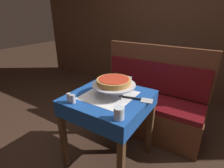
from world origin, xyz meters
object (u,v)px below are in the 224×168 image
at_px(dining_table_rear, 155,65).
at_px(salt_shaker, 69,98).
at_px(pizza_pan_stand, 114,85).
at_px(pizza_server, 137,99).
at_px(condiment_caddy, 156,55).
at_px(water_glass_near, 119,113).
at_px(deep_dish_pizza, 114,81).
at_px(napkin_holder, 126,81).
at_px(dining_table_front, 109,105).
at_px(booth_bench, 148,107).
at_px(pepper_shaker, 73,99).

relative_size(dining_table_rear, salt_shaker, 9.79).
xyz_separation_m(dining_table_rear, pizza_pan_stand, (0.11, -1.46, 0.20)).
relative_size(pizza_server, condiment_caddy, 1.88).
bearing_deg(condiment_caddy, water_glass_near, -78.89).
relative_size(deep_dish_pizza, napkin_holder, 3.10).
bearing_deg(dining_table_rear, water_glass_near, -78.64).
relative_size(dining_table_rear, condiment_caddy, 4.77).
relative_size(dining_table_front, napkin_holder, 7.47).
bearing_deg(condiment_caddy, dining_table_rear, -116.38).
bearing_deg(booth_bench, pizza_pan_stand, -99.26).
relative_size(deep_dish_pizza, salt_shaker, 4.02).
bearing_deg(dining_table_rear, dining_table_front, -86.56).
xyz_separation_m(dining_table_front, salt_shaker, (-0.22, -0.28, 0.14)).
bearing_deg(pizza_server, pizza_pan_stand, -175.67).
bearing_deg(dining_table_rear, booth_bench, -74.32).
bearing_deg(condiment_caddy, booth_bench, -74.93).
xyz_separation_m(booth_bench, deep_dish_pizza, (-0.11, -0.67, 0.55)).
relative_size(pizza_server, water_glass_near, 3.29).
height_order(dining_table_rear, booth_bench, booth_bench).
bearing_deg(water_glass_near, deep_dish_pizza, 127.13).
bearing_deg(salt_shaker, pepper_shaker, 0.00).
bearing_deg(booth_bench, pepper_shaker, -106.84).
bearing_deg(deep_dish_pizza, condiment_caddy, 94.19).
distance_m(dining_table_rear, napkin_holder, 1.22).
bearing_deg(deep_dish_pizza, napkin_holder, 91.79).
height_order(dining_table_rear, pepper_shaker, pepper_shaker).
height_order(pizza_server, napkin_holder, napkin_holder).
height_order(booth_bench, napkin_holder, booth_bench).
distance_m(deep_dish_pizza, pizza_server, 0.26).
relative_size(deep_dish_pizza, pizza_server, 1.04).
bearing_deg(pizza_server, water_glass_near, -87.36).
distance_m(water_glass_near, salt_shaker, 0.48).
height_order(dining_table_rear, condiment_caddy, condiment_caddy).
relative_size(pizza_server, napkin_holder, 2.98).
relative_size(water_glass_near, pepper_shaker, 1.21).
bearing_deg(deep_dish_pizza, pizza_pan_stand, 146.31).
bearing_deg(pizza_server, salt_shaker, -143.53).
xyz_separation_m(dining_table_rear, deep_dish_pizza, (0.11, -1.46, 0.23)).
distance_m(dining_table_front, pepper_shaker, 0.36).
xyz_separation_m(dining_table_front, napkin_holder, (0.01, 0.31, 0.15)).
relative_size(dining_table_rear, pizza_pan_stand, 1.90).
relative_size(dining_table_front, pizza_pan_stand, 1.88).
bearing_deg(booth_bench, deep_dish_pizza, -99.26).
xyz_separation_m(booth_bench, water_glass_near, (0.14, -0.99, 0.47)).
xyz_separation_m(dining_table_front, dining_table_rear, (-0.09, 1.51, -0.00)).
distance_m(dining_table_rear, salt_shaker, 1.80).
bearing_deg(salt_shaker, condiment_caddy, 85.82).
height_order(water_glass_near, napkin_holder, same).
bearing_deg(napkin_holder, water_glass_near, -66.53).
height_order(dining_table_rear, pizza_server, pizza_server).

